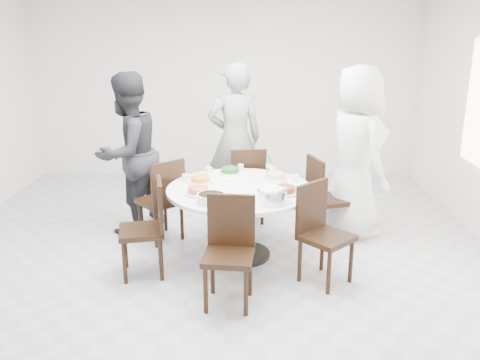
{
  "coord_description": "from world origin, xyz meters",
  "views": [
    {
      "loc": [
        0.34,
        -5.0,
        2.34
      ],
      "look_at": [
        0.28,
        -0.03,
        0.82
      ],
      "focal_mm": 38.0,
      "sensor_mm": 36.0,
      "label": 1
    }
  ],
  "objects_px": {
    "chair_s": "(228,254)",
    "rice_bowl": "(272,196)",
    "chair_sw": "(141,229)",
    "chair_n": "(247,184)",
    "diner_middle": "(235,139)",
    "diner_right": "(356,152)",
    "diner_left": "(128,153)",
    "chair_se": "(327,235)",
    "dining_table": "(240,222)",
    "beverage_bottle": "(269,164)",
    "soup_bowl": "(211,198)",
    "chair_ne": "(329,198)",
    "chair_nw": "(160,199)"
  },
  "relations": [
    {
      "from": "rice_bowl",
      "to": "beverage_bottle",
      "type": "distance_m",
      "value": 0.98
    },
    {
      "from": "chair_s",
      "to": "rice_bowl",
      "type": "distance_m",
      "value": 0.75
    },
    {
      "from": "chair_n",
      "to": "diner_right",
      "type": "height_order",
      "value": "diner_right"
    },
    {
      "from": "dining_table",
      "to": "chair_s",
      "type": "distance_m",
      "value": 1.0
    },
    {
      "from": "dining_table",
      "to": "chair_n",
      "type": "xyz_separation_m",
      "value": [
        0.07,
        1.03,
        0.1
      ]
    },
    {
      "from": "chair_sw",
      "to": "rice_bowl",
      "type": "distance_m",
      "value": 1.29
    },
    {
      "from": "diner_middle",
      "to": "chair_ne",
      "type": "bearing_deg",
      "value": 127.31
    },
    {
      "from": "diner_left",
      "to": "rice_bowl",
      "type": "xyz_separation_m",
      "value": [
        1.6,
        -1.17,
        -0.12
      ]
    },
    {
      "from": "chair_s",
      "to": "diner_right",
      "type": "height_order",
      "value": "diner_right"
    },
    {
      "from": "dining_table",
      "to": "chair_sw",
      "type": "height_order",
      "value": "chair_sw"
    },
    {
      "from": "beverage_bottle",
      "to": "chair_s",
      "type": "bearing_deg",
      "value": -104.83
    },
    {
      "from": "chair_nw",
      "to": "diner_middle",
      "type": "xyz_separation_m",
      "value": [
        0.82,
        0.97,
        0.48
      ]
    },
    {
      "from": "diner_right",
      "to": "beverage_bottle",
      "type": "xyz_separation_m",
      "value": [
        -0.98,
        -0.09,
        -0.11
      ]
    },
    {
      "from": "chair_sw",
      "to": "diner_left",
      "type": "relative_size",
      "value": 0.51
    },
    {
      "from": "chair_sw",
      "to": "beverage_bottle",
      "type": "distance_m",
      "value": 1.64
    },
    {
      "from": "chair_sw",
      "to": "diner_right",
      "type": "relative_size",
      "value": 0.49
    },
    {
      "from": "chair_ne",
      "to": "beverage_bottle",
      "type": "xyz_separation_m",
      "value": [
        -0.69,
        0.03,
        0.38
      ]
    },
    {
      "from": "chair_ne",
      "to": "soup_bowl",
      "type": "relative_size",
      "value": 3.46
    },
    {
      "from": "dining_table",
      "to": "beverage_bottle",
      "type": "xyz_separation_m",
      "value": [
        0.32,
        0.54,
        0.48
      ]
    },
    {
      "from": "rice_bowl",
      "to": "soup_bowl",
      "type": "xyz_separation_m",
      "value": [
        -0.57,
        -0.01,
        -0.02
      ]
    },
    {
      "from": "rice_bowl",
      "to": "beverage_bottle",
      "type": "relative_size",
      "value": 1.3
    },
    {
      "from": "chair_se",
      "to": "dining_table",
      "type": "bearing_deg",
      "value": 101.22
    },
    {
      "from": "chair_s",
      "to": "diner_right",
      "type": "distance_m",
      "value": 2.19
    },
    {
      "from": "chair_sw",
      "to": "chair_n",
      "type": "bearing_deg",
      "value": 133.45
    },
    {
      "from": "chair_ne",
      "to": "diner_middle",
      "type": "relative_size",
      "value": 0.5
    },
    {
      "from": "chair_n",
      "to": "soup_bowl",
      "type": "xyz_separation_m",
      "value": [
        -0.34,
        -1.48,
        0.32
      ]
    },
    {
      "from": "chair_se",
      "to": "diner_right",
      "type": "xyz_separation_m",
      "value": [
        0.49,
        1.2,
        0.5
      ]
    },
    {
      "from": "diner_right",
      "to": "diner_left",
      "type": "xyz_separation_m",
      "value": [
        -2.6,
        0.11,
        -0.04
      ]
    },
    {
      "from": "chair_se",
      "to": "diner_middle",
      "type": "height_order",
      "value": "diner_middle"
    },
    {
      "from": "diner_middle",
      "to": "soup_bowl",
      "type": "bearing_deg",
      "value": 70.82
    },
    {
      "from": "soup_bowl",
      "to": "rice_bowl",
      "type": "bearing_deg",
      "value": 1.38
    },
    {
      "from": "chair_n",
      "to": "rice_bowl",
      "type": "height_order",
      "value": "chair_n"
    },
    {
      "from": "chair_n",
      "to": "diner_middle",
      "type": "xyz_separation_m",
      "value": [
        -0.15,
        0.37,
        0.48
      ]
    },
    {
      "from": "chair_sw",
      "to": "soup_bowl",
      "type": "bearing_deg",
      "value": 76.46
    },
    {
      "from": "diner_right",
      "to": "diner_left",
      "type": "bearing_deg",
      "value": 67.16
    },
    {
      "from": "chair_se",
      "to": "diner_left",
      "type": "relative_size",
      "value": 0.51
    },
    {
      "from": "chair_s",
      "to": "diner_left",
      "type": "xyz_separation_m",
      "value": [
        -1.21,
        1.72,
        0.45
      ]
    },
    {
      "from": "dining_table",
      "to": "soup_bowl",
      "type": "xyz_separation_m",
      "value": [
        -0.26,
        -0.45,
        0.42
      ]
    },
    {
      "from": "diner_left",
      "to": "beverage_bottle",
      "type": "height_order",
      "value": "diner_left"
    },
    {
      "from": "chair_nw",
      "to": "diner_left",
      "type": "xyz_separation_m",
      "value": [
        -0.4,
        0.31,
        0.45
      ]
    },
    {
      "from": "dining_table",
      "to": "chair_se",
      "type": "height_order",
      "value": "chair_se"
    },
    {
      "from": "chair_nw",
      "to": "diner_right",
      "type": "bearing_deg",
      "value": 143.97
    },
    {
      "from": "chair_nw",
      "to": "chair_se",
      "type": "bearing_deg",
      "value": 108.59
    },
    {
      "from": "chair_nw",
      "to": "soup_bowl",
      "type": "distance_m",
      "value": 1.13
    },
    {
      "from": "chair_ne",
      "to": "diner_right",
      "type": "bearing_deg",
      "value": -83.67
    },
    {
      "from": "chair_nw",
      "to": "beverage_bottle",
      "type": "relative_size",
      "value": 4.4
    },
    {
      "from": "rice_bowl",
      "to": "chair_se",
      "type": "bearing_deg",
      "value": -14.2
    },
    {
      "from": "chair_nw",
      "to": "diner_middle",
      "type": "distance_m",
      "value": 1.36
    },
    {
      "from": "chair_se",
      "to": "chair_nw",
      "type": "bearing_deg",
      "value": 106.02
    },
    {
      "from": "chair_nw",
      "to": "diner_middle",
      "type": "height_order",
      "value": "diner_middle"
    }
  ]
}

